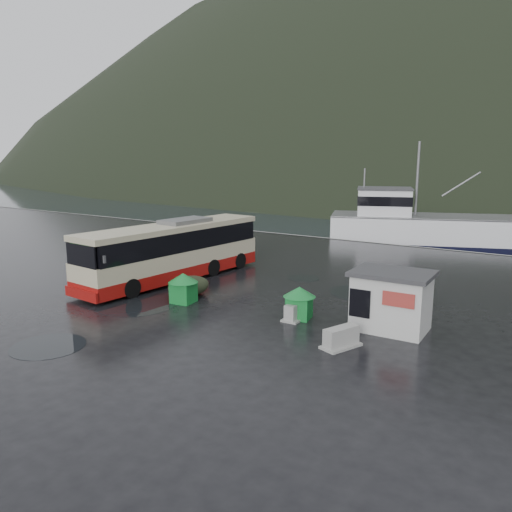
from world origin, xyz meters
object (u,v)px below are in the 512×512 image
Objects in this scene: fishing_trawler at (446,236)px; coach_bus at (174,279)px; jersey_barrier_b at (341,347)px; dome_tent at (189,295)px; waste_bin_right at (299,318)px; waste_bin_left at (184,302)px; ticket_kiosk at (390,329)px; white_van at (144,273)px; jersey_barrier_a at (296,319)px.

coach_bus is at bearing -130.67° from fishing_trawler.
jersey_barrier_b is 0.07× the size of fishing_trawler.
fishing_trawler reaches higher than dome_tent.
fishing_trawler reaches higher than waste_bin_right.
waste_bin_left is at bearing 172.13° from jersey_barrier_b.
coach_bus is at bearing 171.60° from ticket_kiosk.
ticket_kiosk is at bearing -3.70° from white_van.
coach_bus is 4.81m from waste_bin_left.
jersey_barrier_a is at bearing -116.94° from waste_bin_right.
waste_bin_right is 27.81m from fishing_trawler.
coach_bus is at bearing 166.28° from waste_bin_right.
fishing_trawler reaches higher than white_van.
jersey_barrier_a is 27.96m from fishing_trawler.
waste_bin_right is (5.89, 0.93, 0.00)m from waste_bin_left.
ticket_kiosk is (13.28, -1.53, 0.00)m from coach_bus.
white_van is 3.53× the size of jersey_barrier_b.
jersey_barrier_a is (-3.90, -0.93, 0.00)m from ticket_kiosk.
waste_bin_left is at bearing -60.72° from dome_tent.
waste_bin_left reaches higher than jersey_barrier_b.
waste_bin_left is 5.96m from waste_bin_right.
jersey_barrier_a is at bearing 7.66° from waste_bin_left.
waste_bin_right is 3.91m from ticket_kiosk.
white_van is 1.75× the size of ticket_kiosk.
jersey_barrier_b is (-0.90, -2.93, 0.00)m from ticket_kiosk.
dome_tent is at bearing 178.52° from waste_bin_right.
dome_tent reaches higher than jersey_barrier_a.
jersey_barrier_b is at bearing -13.80° from dome_tent.
white_van is 15.95m from ticket_kiosk.
dome_tent is 28.40m from fishing_trawler.
ticket_kiosk reaches higher than jersey_barrier_b.
coach_bus is at bearing 137.71° from waste_bin_left.
waste_bin_left is (3.56, -3.24, 0.00)m from coach_bus.
white_van is 3.76× the size of waste_bin_left.
dome_tent is 10.35m from ticket_kiosk.
jersey_barrier_a is at bearing -168.47° from ticket_kiosk.
waste_bin_right reaches higher than dome_tent.
ticket_kiosk is 2.11× the size of jersey_barrier_a.
white_van reaches higher than jersey_barrier_b.
fishing_trawler is at bearing 78.40° from waste_bin_left.
fishing_trawler is (6.52, 27.64, 0.00)m from dome_tent.
coach_bus is 8.35× the size of waste_bin_left.
white_van is at bearing 168.58° from waste_bin_right.
jersey_barrier_b is (12.38, -4.46, 0.00)m from coach_bus.
dome_tent is 0.79× the size of ticket_kiosk.
fishing_trawler is at bearing 96.21° from ticket_kiosk.
fishing_trawler is (0.09, 27.96, 0.00)m from jersey_barrier_a.
coach_bus reaches higher than waste_bin_right.
coach_bus is at bearing 165.31° from jersey_barrier_a.
waste_bin_right is at bearing 143.73° from jersey_barrier_b.
jersey_barrier_a is (11.96, -2.58, 0.00)m from white_van.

